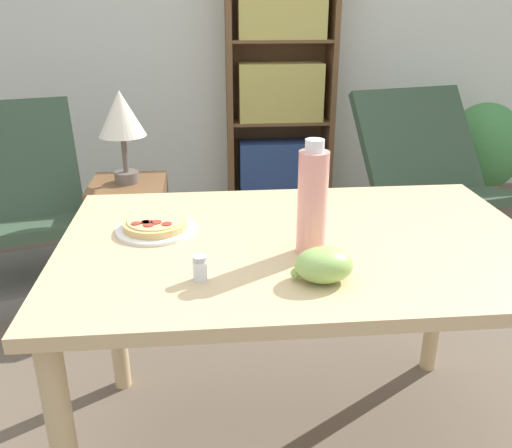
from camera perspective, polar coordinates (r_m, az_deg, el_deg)
name	(u,v)px	position (r m, az deg, el deg)	size (l,w,h in m)	color
wall_back	(229,7)	(3.93, -2.90, 21.82)	(8.00, 0.05, 2.60)	silver
dining_table	(299,270)	(1.53, 4.58, -4.80)	(1.30, 0.84, 0.74)	#D1B27F
pizza_on_plate	(156,226)	(1.55, -10.52, -0.19)	(0.22, 0.22, 0.04)	white
grape_bunch	(323,265)	(1.26, 7.06, -4.28)	(0.14, 0.11, 0.08)	#93BC5B
drink_bottle	(312,201)	(1.36, 5.96, 2.38)	(0.08, 0.08, 0.30)	pink
salt_shaker	(200,268)	(1.26, -5.93, -4.67)	(0.03, 0.03, 0.06)	white
lounge_chair_near	(12,234)	(2.89, -24.34, -1.00)	(0.86, 0.92, 0.88)	slate
lounge_chair_far	(429,204)	(3.18, 17.74, 2.01)	(0.84, 0.91, 0.88)	slate
bookshelf	(280,89)	(3.83, 2.56, 14.05)	(0.73, 0.28, 1.65)	brown
side_table	(133,239)	(2.66, -12.85, -1.51)	(0.34, 0.34, 0.57)	brown
table_lamp	(121,118)	(2.49, -14.00, 10.78)	(0.21, 0.21, 0.42)	#665B51
potted_plant_floor	(482,154)	(4.00, 22.70, 6.83)	(0.53, 0.45, 0.72)	#8E5B42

